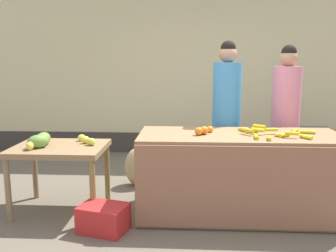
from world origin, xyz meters
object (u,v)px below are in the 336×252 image
object	(u,v)px
produce_sack	(139,167)
produce_crate	(103,218)
vendor_woman_blue_shirt	(226,118)
parked_motorcycle	(318,148)
vendor_woman_pink_shirt	(285,120)

from	to	relation	value
produce_sack	produce_crate	bearing A→B (deg)	-97.02
vendor_woman_blue_shirt	parked_motorcycle	xyz separation A→B (m)	(1.39, 0.74, -0.54)
produce_crate	produce_sack	size ratio (longest dim) A/B	0.86
produce_sack	vendor_woman_blue_shirt	bearing A→B (deg)	-9.04
vendor_woman_pink_shirt	parked_motorcycle	distance (m)	1.08
vendor_woman_blue_shirt	parked_motorcycle	bearing A→B (deg)	28.21
parked_motorcycle	vendor_woman_blue_shirt	bearing A→B (deg)	-151.79
vendor_woman_pink_shirt	parked_motorcycle	xyz separation A→B (m)	(0.66, 0.67, -0.51)
parked_motorcycle	produce_sack	size ratio (longest dim) A/B	3.14
vendor_woman_blue_shirt	produce_sack	world-z (taller)	vendor_woman_blue_shirt
vendor_woman_pink_shirt	produce_crate	world-z (taller)	vendor_woman_pink_shirt
produce_crate	vendor_woman_pink_shirt	bearing A→B (deg)	31.35
produce_crate	produce_sack	bearing A→B (deg)	82.98
vendor_woman_blue_shirt	produce_crate	size ratio (longest dim) A/B	4.22
vendor_woman_blue_shirt	vendor_woman_pink_shirt	bearing A→B (deg)	5.44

